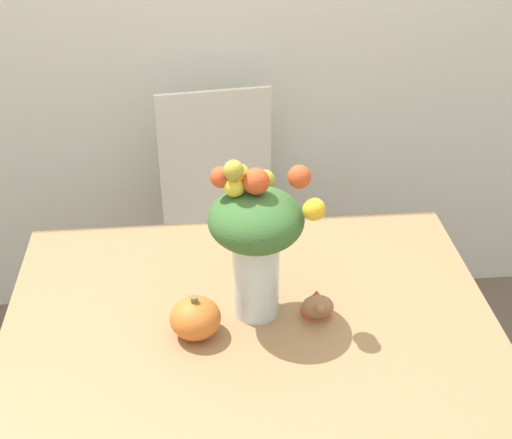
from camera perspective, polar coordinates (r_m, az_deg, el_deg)
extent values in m
cube|color=#9E754C|center=(1.73, -0.30, -9.44)|extent=(1.21, 1.01, 0.03)
cylinder|color=#9E754C|center=(2.36, -14.69, -9.67)|extent=(0.06, 0.06, 0.73)
cylinder|color=#9E754C|center=(2.41, 11.93, -8.24)|extent=(0.06, 0.06, 0.73)
cylinder|color=silver|center=(1.72, 0.00, -4.42)|extent=(0.11, 0.11, 0.22)
cylinder|color=silver|center=(1.76, 0.00, -6.24)|extent=(0.10, 0.10, 0.08)
cylinder|color=#38662D|center=(1.70, 0.76, -3.53)|extent=(0.01, 0.01, 0.27)
cylinder|color=#38662D|center=(1.72, 0.17, -3.15)|extent=(0.00, 0.01, 0.27)
cylinder|color=#38662D|center=(1.71, -0.65, -3.35)|extent=(0.01, 0.01, 0.27)
cylinder|color=#38662D|center=(1.69, -0.58, -3.86)|extent=(0.01, 0.01, 0.27)
cylinder|color=#38662D|center=(1.69, 0.30, -3.98)|extent=(0.00, 0.01, 0.27)
ellipsoid|color=#38662D|center=(1.63, 0.00, 0.00)|extent=(0.22, 0.22, 0.13)
sphere|color=yellow|center=(1.59, -1.73, 2.68)|extent=(0.05, 0.05, 0.05)
sphere|color=yellow|center=(1.62, -1.41, 3.57)|extent=(0.05, 0.05, 0.05)
sphere|color=#D64C23|center=(1.60, -2.83, 3.40)|extent=(0.05, 0.05, 0.05)
sphere|color=#D64C23|center=(1.58, 3.49, 3.43)|extent=(0.05, 0.05, 0.05)
sphere|color=#D64C23|center=(1.58, 0.01, 3.07)|extent=(0.06, 0.06, 0.06)
sphere|color=#AD9E33|center=(1.69, 0.70, 3.16)|extent=(0.05, 0.05, 0.05)
sphere|color=yellow|center=(1.58, 4.66, 0.83)|extent=(0.05, 0.05, 0.05)
sphere|color=#AD9E33|center=(1.56, -1.80, 3.96)|extent=(0.05, 0.05, 0.05)
ellipsoid|color=orange|center=(1.70, -4.88, -7.85)|extent=(0.12, 0.12, 0.10)
cylinder|color=brown|center=(1.66, -4.96, -6.48)|extent=(0.02, 0.02, 0.02)
ellipsoid|color=#936642|center=(1.76, 4.95, -6.99)|extent=(0.08, 0.06, 0.06)
cone|color=#C64C23|center=(1.77, 4.83, -6.50)|extent=(0.08, 0.08, 0.07)
sphere|color=#936642|center=(1.72, 5.16, -7.11)|extent=(0.03, 0.03, 0.03)
cube|color=silver|center=(2.51, -2.34, -3.14)|extent=(0.47, 0.47, 0.02)
cylinder|color=silver|center=(2.51, -5.44, -10.05)|extent=(0.04, 0.04, 0.44)
cylinder|color=silver|center=(2.55, 2.24, -9.04)|extent=(0.04, 0.04, 0.44)
cylinder|color=silver|center=(2.77, -6.32, -5.41)|extent=(0.04, 0.04, 0.44)
cylinder|color=silver|center=(2.81, 0.59, -4.58)|extent=(0.04, 0.04, 0.44)
cube|color=silver|center=(2.54, -3.25, 4.59)|extent=(0.40, 0.06, 0.54)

